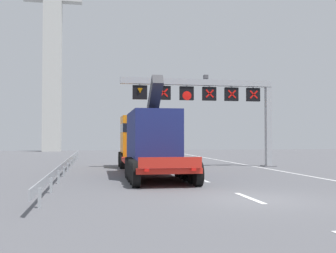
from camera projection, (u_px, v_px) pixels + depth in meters
The scene contains 7 objects.
ground at pixel (256, 200), 13.70m from camera, with size 112.00×112.00×0.00m, color #5B5B60.
lane_markings at pixel (142, 157), 45.25m from camera, with size 0.20×78.82×0.01m.
edge_line_right at pixel (272, 170), 26.62m from camera, with size 0.20×63.00×0.01m, color silver.
overhead_lane_gantry at pixel (214, 96), 28.98m from camera, with size 11.37×0.90×6.64m.
heavy_haul_truck_red at pixel (147, 140), 24.56m from camera, with size 3.10×14.08×5.30m.
guardrail_left at pixel (69, 161), 26.65m from camera, with size 0.13×32.94×0.76m.
bridge_pylon_distant at pixel (53, 24), 63.19m from camera, with size 9.00×2.00×39.21m.
Camera 1 is at (-5.47, -12.99, 2.11)m, focal length 42.94 mm.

